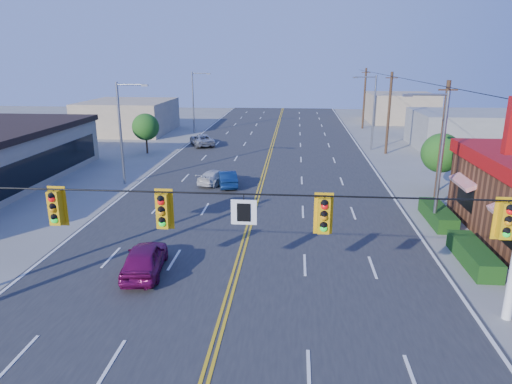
# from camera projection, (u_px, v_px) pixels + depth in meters

# --- Properties ---
(ground) EXTENTS (160.00, 160.00, 0.00)m
(ground) POSITION_uv_depth(u_px,v_px,m) (209.00, 369.00, 14.86)
(ground) COLOR gray
(ground) RESTS_ON ground
(road) EXTENTS (20.00, 120.00, 0.06)m
(road) POSITION_uv_depth(u_px,v_px,m) (258.00, 194.00, 33.96)
(road) COLOR #2D2D30
(road) RESTS_ON ground
(signal_span) EXTENTS (24.32, 0.34, 9.00)m
(signal_span) POSITION_uv_depth(u_px,v_px,m) (200.00, 229.00, 13.48)
(signal_span) COLOR #47301E
(signal_span) RESTS_ON ground
(streetlight_se) EXTENTS (2.55, 0.25, 8.00)m
(streetlight_se) POSITION_uv_depth(u_px,v_px,m) (438.00, 153.00, 26.06)
(streetlight_se) COLOR gray
(streetlight_se) RESTS_ON ground
(streetlight_ne) EXTENTS (2.55, 0.25, 8.00)m
(streetlight_ne) POSITION_uv_depth(u_px,v_px,m) (372.00, 108.00, 48.99)
(streetlight_ne) COLOR gray
(streetlight_ne) RESTS_ON ground
(streetlight_sw) EXTENTS (2.55, 0.25, 8.00)m
(streetlight_sw) POSITION_uv_depth(u_px,v_px,m) (123.00, 128.00, 35.50)
(streetlight_sw) COLOR gray
(streetlight_sw) RESTS_ON ground
(streetlight_nw) EXTENTS (2.55, 0.25, 8.00)m
(streetlight_nw) POSITION_uv_depth(u_px,v_px,m) (195.00, 99.00, 60.34)
(streetlight_nw) COLOR gray
(streetlight_nw) RESTS_ON ground
(utility_pole_near) EXTENTS (0.28, 0.28, 8.40)m
(utility_pole_near) POSITION_uv_depth(u_px,v_px,m) (441.00, 146.00, 29.85)
(utility_pole_near) COLOR #47301E
(utility_pole_near) RESTS_ON ground
(utility_pole_mid) EXTENTS (0.28, 0.28, 8.40)m
(utility_pole_mid) POSITION_uv_depth(u_px,v_px,m) (389.00, 114.00, 47.05)
(utility_pole_mid) COLOR #47301E
(utility_pole_mid) RESTS_ON ground
(utility_pole_far) EXTENTS (0.28, 0.28, 8.40)m
(utility_pole_far) POSITION_uv_depth(u_px,v_px,m) (364.00, 99.00, 64.25)
(utility_pole_far) COLOR #47301E
(utility_pole_far) RESTS_ON ground
(tree_kfc_rear) EXTENTS (2.94, 2.94, 4.41)m
(tree_kfc_rear) POSITION_uv_depth(u_px,v_px,m) (441.00, 153.00, 33.92)
(tree_kfc_rear) COLOR #47301E
(tree_kfc_rear) RESTS_ON ground
(tree_west) EXTENTS (2.80, 2.80, 4.20)m
(tree_west) POSITION_uv_depth(u_px,v_px,m) (146.00, 127.00, 47.63)
(tree_west) COLOR #47301E
(tree_west) RESTS_ON ground
(bld_east_mid) EXTENTS (12.00, 10.00, 4.00)m
(bld_east_mid) POSITION_uv_depth(u_px,v_px,m) (470.00, 130.00, 50.68)
(bld_east_mid) COLOR gray
(bld_east_mid) RESTS_ON ground
(bld_west_far) EXTENTS (11.00, 12.00, 4.20)m
(bld_west_far) POSITION_uv_depth(u_px,v_px,m) (128.00, 116.00, 61.79)
(bld_west_far) COLOR tan
(bld_west_far) RESTS_ON ground
(bld_east_far) EXTENTS (10.00, 10.00, 4.40)m
(bld_east_far) POSITION_uv_depth(u_px,v_px,m) (400.00, 108.00, 71.89)
(bld_east_far) COLOR tan
(bld_east_far) RESTS_ON ground
(car_magenta) EXTENTS (2.20, 4.39, 1.44)m
(car_magenta) POSITION_uv_depth(u_px,v_px,m) (145.00, 260.00, 21.22)
(car_magenta) COLOR #6D0C46
(car_magenta) RESTS_ON ground
(car_blue) EXTENTS (2.19, 3.96, 1.24)m
(car_blue) POSITION_uv_depth(u_px,v_px,m) (227.00, 179.00, 35.74)
(car_blue) COLOR #0D224C
(car_blue) RESTS_ON ground
(car_white) EXTENTS (2.92, 4.13, 1.11)m
(car_white) POSITION_uv_depth(u_px,v_px,m) (216.00, 178.00, 36.41)
(car_white) COLOR silver
(car_white) RESTS_ON ground
(car_silver) EXTENTS (3.89, 5.21, 1.32)m
(car_silver) POSITION_uv_depth(u_px,v_px,m) (202.00, 140.00, 52.22)
(car_silver) COLOR #AEAFB3
(car_silver) RESTS_ON ground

